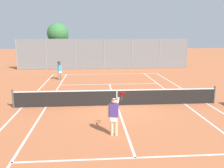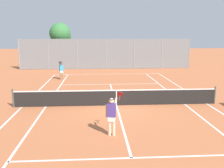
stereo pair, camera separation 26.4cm
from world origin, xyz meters
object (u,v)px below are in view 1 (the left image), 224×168
(loose_tennis_ball_1, at_px, (75,97))
(loose_tennis_ball_2, at_px, (81,90))
(player_near_side, at_px, (114,114))
(tree_behind_left, at_px, (59,34))
(loose_tennis_ball_0, at_px, (84,75))
(player_far_left, at_px, (60,70))
(tennis_net, at_px, (117,97))

(loose_tennis_ball_1, xyz_separation_m, loose_tennis_ball_2, (0.28, 2.20, 0.00))
(player_near_side, xyz_separation_m, loose_tennis_ball_2, (-1.74, 8.61, -0.89))
(tree_behind_left, bearing_deg, loose_tennis_ball_0, -65.92)
(loose_tennis_ball_1, bearing_deg, player_far_left, 104.87)
(player_near_side, xyz_separation_m, player_far_left, (-3.83, 13.28, 0.00))
(tennis_net, bearing_deg, tree_behind_left, 106.97)
(loose_tennis_ball_2, distance_m, tree_behind_left, 15.03)
(player_far_left, relative_size, tree_behind_left, 0.32)
(loose_tennis_ball_1, bearing_deg, player_near_side, -72.57)
(player_far_left, relative_size, loose_tennis_ball_1, 26.88)
(loose_tennis_ball_0, bearing_deg, loose_tennis_ball_1, -91.61)
(loose_tennis_ball_0, height_order, loose_tennis_ball_1, same)
(player_far_left, xyz_separation_m, loose_tennis_ball_1, (1.82, -6.86, -0.89))
(player_near_side, bearing_deg, loose_tennis_ball_1, 107.43)
(tree_behind_left, bearing_deg, loose_tennis_ball_1, -79.50)
(tennis_net, xyz_separation_m, tree_behind_left, (-5.58, 18.29, 3.61))
(loose_tennis_ball_0, relative_size, loose_tennis_ball_2, 1.00)
(loose_tennis_ball_0, relative_size, loose_tennis_ball_1, 1.00)
(tennis_net, distance_m, player_far_left, 9.91)
(loose_tennis_ball_1, distance_m, tree_behind_left, 17.05)
(tennis_net, relative_size, player_far_left, 6.76)
(tennis_net, height_order, player_near_side, player_near_side)
(player_far_left, bearing_deg, loose_tennis_ball_2, -65.77)
(loose_tennis_ball_2, height_order, tree_behind_left, tree_behind_left)
(loose_tennis_ball_1, xyz_separation_m, tree_behind_left, (-3.02, 16.28, 4.08))
(player_far_left, bearing_deg, loose_tennis_ball_1, -75.13)
(player_near_side, distance_m, loose_tennis_ball_2, 8.83)
(tree_behind_left, bearing_deg, loose_tennis_ball_2, -76.83)
(tennis_net, height_order, tree_behind_left, tree_behind_left)
(player_far_left, distance_m, tree_behind_left, 10.01)
(tennis_net, xyz_separation_m, player_near_side, (-0.55, -4.40, 0.42))
(player_far_left, bearing_deg, tree_behind_left, 97.23)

